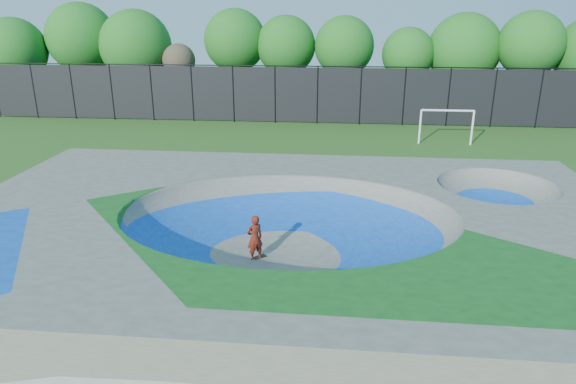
# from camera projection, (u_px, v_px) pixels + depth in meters

# --- Properties ---
(ground) EXTENTS (120.00, 120.00, 0.00)m
(ground) POSITION_uv_depth(u_px,v_px,m) (288.00, 254.00, 16.98)
(ground) COLOR #265116
(ground) RESTS_ON ground
(skate_deck) EXTENTS (22.00, 14.00, 1.50)m
(skate_deck) POSITION_uv_depth(u_px,v_px,m) (288.00, 233.00, 16.73)
(skate_deck) COLOR gray
(skate_deck) RESTS_ON ground
(skater) EXTENTS (0.66, 0.62, 1.53)m
(skater) POSITION_uv_depth(u_px,v_px,m) (255.00, 238.00, 16.32)
(skater) COLOR #B6280E
(skater) RESTS_ON ground
(skateboard) EXTENTS (0.71, 0.71, 0.05)m
(skateboard) POSITION_uv_depth(u_px,v_px,m) (255.00, 259.00, 16.56)
(skateboard) COLOR black
(skateboard) RESTS_ON ground
(soccer_goal) EXTENTS (3.18, 0.12, 2.10)m
(soccer_goal) POSITION_uv_depth(u_px,v_px,m) (447.00, 120.00, 30.52)
(soccer_goal) COLOR white
(soccer_goal) RESTS_ON ground
(fence) EXTENTS (48.09, 0.09, 4.04)m
(fence) POSITION_uv_depth(u_px,v_px,m) (317.00, 94.00, 35.99)
(fence) COLOR black
(fence) RESTS_ON ground
(treeline) EXTENTS (54.12, 7.26, 8.34)m
(treeline) POSITION_uv_depth(u_px,v_px,m) (320.00, 46.00, 40.00)
(treeline) COLOR #483524
(treeline) RESTS_ON ground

